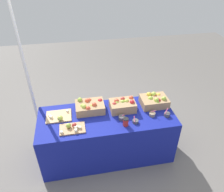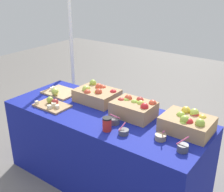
{
  "view_description": "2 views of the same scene",
  "coord_description": "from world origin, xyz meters",
  "px_view_note": "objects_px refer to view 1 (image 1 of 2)",
  "views": [
    {
      "loc": [
        -0.36,
        -2.32,
        2.69
      ],
      "look_at": [
        0.08,
        0.05,
        1.03
      ],
      "focal_mm": 34.99,
      "sensor_mm": 36.0,
      "label": 1
    },
    {
      "loc": [
        1.45,
        -1.84,
        1.89
      ],
      "look_at": [
        0.07,
        0.02,
        0.91
      ],
      "focal_mm": 46.43,
      "sensor_mm": 36.0,
      "label": 2
    }
  ],
  "objects_px": {
    "apple_crate_middle": "(123,105)",
    "sample_bowl_mid": "(135,121)",
    "sample_bowl_far": "(122,118)",
    "cutting_board_front": "(72,128)",
    "tent_pole": "(27,74)",
    "apple_crate_right": "(90,106)",
    "sample_bowl_near": "(152,114)",
    "sample_bowl_extra": "(167,114)",
    "apple_crate_left": "(154,101)",
    "cutting_board_back": "(59,116)",
    "coffee_cup": "(126,122)"
  },
  "relations": [
    {
      "from": "apple_crate_middle",
      "to": "coffee_cup",
      "type": "xyz_separation_m",
      "value": [
        -0.04,
        -0.34,
        -0.02
      ]
    },
    {
      "from": "apple_crate_right",
      "to": "sample_bowl_near",
      "type": "relative_size",
      "value": 4.03
    },
    {
      "from": "apple_crate_left",
      "to": "tent_pole",
      "type": "height_order",
      "value": "tent_pole"
    },
    {
      "from": "cutting_board_back",
      "to": "coffee_cup",
      "type": "distance_m",
      "value": 0.92
    },
    {
      "from": "apple_crate_left",
      "to": "sample_bowl_mid",
      "type": "distance_m",
      "value": 0.51
    },
    {
      "from": "sample_bowl_far",
      "to": "apple_crate_left",
      "type": "bearing_deg",
      "value": 23.73
    },
    {
      "from": "apple_crate_left",
      "to": "cutting_board_back",
      "type": "height_order",
      "value": "apple_crate_left"
    },
    {
      "from": "cutting_board_back",
      "to": "sample_bowl_extra",
      "type": "height_order",
      "value": "sample_bowl_extra"
    },
    {
      "from": "cutting_board_back",
      "to": "tent_pole",
      "type": "xyz_separation_m",
      "value": [
        -0.43,
        0.65,
        0.35
      ]
    },
    {
      "from": "apple_crate_right",
      "to": "sample_bowl_extra",
      "type": "bearing_deg",
      "value": -17.19
    },
    {
      "from": "cutting_board_front",
      "to": "sample_bowl_near",
      "type": "height_order",
      "value": "sample_bowl_near"
    },
    {
      "from": "sample_bowl_near",
      "to": "coffee_cup",
      "type": "height_order",
      "value": "coffee_cup"
    },
    {
      "from": "cutting_board_back",
      "to": "sample_bowl_extra",
      "type": "bearing_deg",
      "value": -9.26
    },
    {
      "from": "sample_bowl_mid",
      "to": "apple_crate_left",
      "type": "bearing_deg",
      "value": 41.59
    },
    {
      "from": "sample_bowl_mid",
      "to": "tent_pole",
      "type": "bearing_deg",
      "value": 146.65
    },
    {
      "from": "apple_crate_right",
      "to": "sample_bowl_extra",
      "type": "distance_m",
      "value": 1.09
    },
    {
      "from": "sample_bowl_far",
      "to": "sample_bowl_extra",
      "type": "height_order",
      "value": "sample_bowl_extra"
    },
    {
      "from": "apple_crate_right",
      "to": "tent_pole",
      "type": "distance_m",
      "value": 1.08
    },
    {
      "from": "apple_crate_middle",
      "to": "apple_crate_right",
      "type": "height_order",
      "value": "apple_crate_middle"
    },
    {
      "from": "cutting_board_front",
      "to": "tent_pole",
      "type": "bearing_deg",
      "value": 123.34
    },
    {
      "from": "apple_crate_left",
      "to": "apple_crate_middle",
      "type": "distance_m",
      "value": 0.48
    },
    {
      "from": "apple_crate_right",
      "to": "coffee_cup",
      "type": "distance_m",
      "value": 0.59
    },
    {
      "from": "apple_crate_middle",
      "to": "sample_bowl_near",
      "type": "distance_m",
      "value": 0.44
    },
    {
      "from": "cutting_board_back",
      "to": "coffee_cup",
      "type": "xyz_separation_m",
      "value": [
        0.86,
        -0.32,
        0.04
      ]
    },
    {
      "from": "apple_crate_left",
      "to": "apple_crate_right",
      "type": "relative_size",
      "value": 0.96
    },
    {
      "from": "apple_crate_middle",
      "to": "apple_crate_right",
      "type": "bearing_deg",
      "value": 172.7
    },
    {
      "from": "sample_bowl_near",
      "to": "sample_bowl_extra",
      "type": "height_order",
      "value": "sample_bowl_extra"
    },
    {
      "from": "apple_crate_left",
      "to": "coffee_cup",
      "type": "bearing_deg",
      "value": -144.87
    },
    {
      "from": "apple_crate_middle",
      "to": "cutting_board_back",
      "type": "height_order",
      "value": "apple_crate_middle"
    },
    {
      "from": "apple_crate_left",
      "to": "sample_bowl_extra",
      "type": "distance_m",
      "value": 0.3
    },
    {
      "from": "apple_crate_middle",
      "to": "sample_bowl_near",
      "type": "bearing_deg",
      "value": -29.86
    },
    {
      "from": "sample_bowl_far",
      "to": "sample_bowl_extra",
      "type": "xyz_separation_m",
      "value": [
        0.63,
        -0.05,
        0.0
      ]
    },
    {
      "from": "sample_bowl_near",
      "to": "coffee_cup",
      "type": "distance_m",
      "value": 0.43
    },
    {
      "from": "apple_crate_left",
      "to": "cutting_board_back",
      "type": "xyz_separation_m",
      "value": [
        -1.38,
        -0.04,
        -0.05
      ]
    },
    {
      "from": "sample_bowl_far",
      "to": "apple_crate_right",
      "type": "bearing_deg",
      "value": 146.18
    },
    {
      "from": "sample_bowl_mid",
      "to": "sample_bowl_extra",
      "type": "relative_size",
      "value": 0.8
    },
    {
      "from": "sample_bowl_mid",
      "to": "sample_bowl_far",
      "type": "distance_m",
      "value": 0.19
    },
    {
      "from": "apple_crate_middle",
      "to": "tent_pole",
      "type": "relative_size",
      "value": 0.16
    },
    {
      "from": "apple_crate_right",
      "to": "cutting_board_front",
      "type": "distance_m",
      "value": 0.44
    },
    {
      "from": "sample_bowl_far",
      "to": "sample_bowl_mid",
      "type": "bearing_deg",
      "value": -31.62
    },
    {
      "from": "apple_crate_middle",
      "to": "tent_pole",
      "type": "xyz_separation_m",
      "value": [
        -1.33,
        0.63,
        0.3
      ]
    },
    {
      "from": "apple_crate_left",
      "to": "sample_bowl_extra",
      "type": "xyz_separation_m",
      "value": [
        0.09,
        -0.28,
        -0.05
      ]
    },
    {
      "from": "cutting_board_front",
      "to": "sample_bowl_near",
      "type": "distance_m",
      "value": 1.1
    },
    {
      "from": "apple_crate_right",
      "to": "cutting_board_front",
      "type": "xyz_separation_m",
      "value": [
        -0.26,
        -0.35,
        -0.05
      ]
    },
    {
      "from": "apple_crate_middle",
      "to": "apple_crate_right",
      "type": "xyz_separation_m",
      "value": [
        -0.47,
        0.06,
        -0.01
      ]
    },
    {
      "from": "apple_crate_middle",
      "to": "sample_bowl_mid",
      "type": "xyz_separation_m",
      "value": [
        0.1,
        -0.31,
        -0.06
      ]
    },
    {
      "from": "tent_pole",
      "to": "cutting_board_back",
      "type": "bearing_deg",
      "value": -56.53
    },
    {
      "from": "cutting_board_front",
      "to": "sample_bowl_extra",
      "type": "bearing_deg",
      "value": 1.14
    },
    {
      "from": "coffee_cup",
      "to": "sample_bowl_extra",
      "type": "bearing_deg",
      "value": 7.62
    },
    {
      "from": "apple_crate_middle",
      "to": "cutting_board_back",
      "type": "xyz_separation_m",
      "value": [
        -0.9,
        -0.02,
        -0.06
      ]
    }
  ]
}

